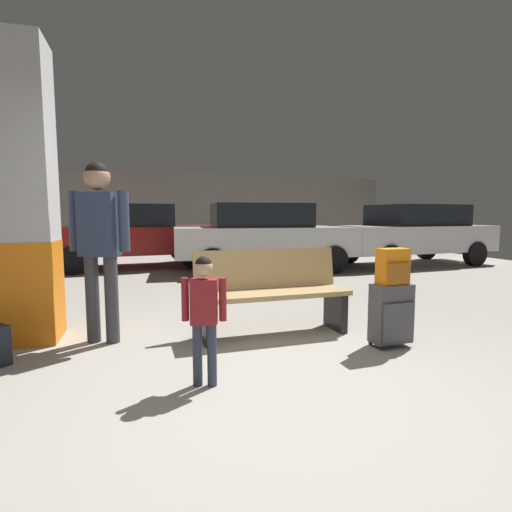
% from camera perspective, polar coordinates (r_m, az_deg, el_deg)
% --- Properties ---
extents(ground_plane, '(18.00, 18.00, 0.10)m').
position_cam_1_polar(ground_plane, '(6.62, -8.51, -5.48)').
color(ground_plane, gray).
extents(garage_back_wall, '(18.00, 0.12, 2.80)m').
position_cam_1_polar(garage_back_wall, '(15.32, -13.02, 6.34)').
color(garage_back_wall, gray).
rests_on(garage_back_wall, ground_plane).
extents(structural_pillar, '(0.57, 0.57, 2.92)m').
position_cam_1_polar(structural_pillar, '(4.50, -30.75, 7.57)').
color(structural_pillar, orange).
rests_on(structural_pillar, ground_plane).
extents(bench, '(1.61, 0.57, 0.89)m').
position_cam_1_polar(bench, '(4.18, 2.29, -5.27)').
color(bench, tan).
rests_on(bench, ground_plane).
extents(suitcase, '(0.39, 0.25, 0.60)m').
position_cam_1_polar(suitcase, '(4.00, 19.03, -7.90)').
color(suitcase, '#4C4C51').
rests_on(suitcase, ground_plane).
extents(backpack_bright, '(0.29, 0.20, 0.34)m').
position_cam_1_polar(backpack_bright, '(3.92, 19.26, -1.50)').
color(backpack_bright, orange).
rests_on(backpack_bright, suitcase).
extents(child, '(0.32, 0.23, 0.96)m').
position_cam_1_polar(child, '(2.90, -7.56, -7.32)').
color(child, '#33384C').
rests_on(child, ground_plane).
extents(adult, '(0.57, 0.32, 1.76)m').
position_cam_1_polar(adult, '(4.09, -21.75, 3.16)').
color(adult, '#38383D').
rests_on(adult, ground_plane).
extents(parked_car_far, '(4.22, 2.05, 1.51)m').
position_cam_1_polar(parked_car_far, '(9.91, -17.67, 3.07)').
color(parked_car_far, maroon).
rests_on(parked_car_far, ground_plane).
extents(parked_car_side, '(4.22, 2.04, 1.51)m').
position_cam_1_polar(parked_car_side, '(10.75, 21.66, 3.13)').
color(parked_car_side, silver).
rests_on(parked_car_side, ground_plane).
extents(parked_car_near, '(4.22, 2.04, 1.51)m').
position_cam_1_polar(parked_car_near, '(8.92, 1.25, 3.06)').
color(parked_car_near, silver).
rests_on(parked_car_near, ground_plane).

